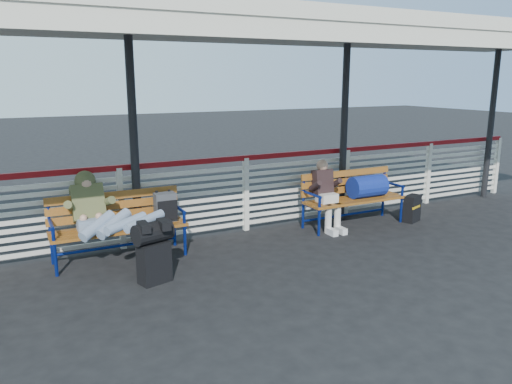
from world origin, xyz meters
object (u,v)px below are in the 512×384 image
suitcase_side (412,208)px  traveler_man (112,218)px  luggage_stack (154,250)px  companion_person (326,194)px  bench_right (360,189)px  bench_left (129,217)px

suitcase_side → traveler_man: bearing=156.7°
luggage_stack → companion_person: size_ratio=0.67×
bench_right → traveler_man: (-4.16, -0.19, 0.07)m
luggage_stack → bench_right: 3.92m
traveler_man → suitcase_side: size_ratio=3.51×
bench_left → traveler_man: size_ratio=1.10×
luggage_stack → suitcase_side: size_ratio=1.65×
luggage_stack → bench_right: size_ratio=0.43×
bench_left → suitcase_side: size_ratio=3.87×
luggage_stack → companion_person: bearing=-0.3°
luggage_stack → suitcase_side: luggage_stack is taller
traveler_man → companion_person: 3.47m
traveler_man → luggage_stack: bearing=-63.3°
companion_person → suitcase_side: bearing=-10.5°
bench_left → luggage_stack: bearing=-87.5°
luggage_stack → traveler_man: bearing=100.7°
bench_left → suitcase_side: (4.77, -0.46, -0.35)m
bench_right → suitcase_side: bearing=-18.2°
bench_right → companion_person: 0.69m
luggage_stack → bench_left: bench_left is taller
suitcase_side → bench_right: bearing=139.8°
bench_left → traveler_man: bearing=-130.5°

